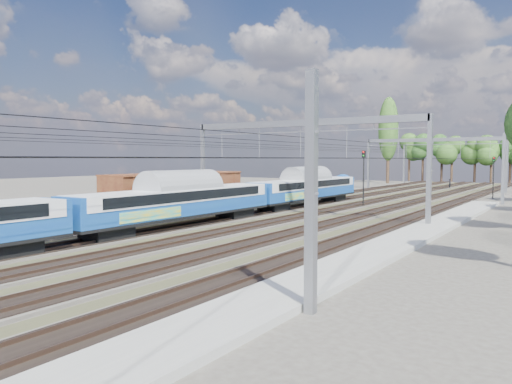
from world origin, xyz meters
The scene contains 10 objects.
track_bed centered at (0.00, 45.00, 0.10)m, with size 21.00×130.00×0.34m.
platform centered at (12.00, 20.00, 0.15)m, with size 3.00×70.00×0.30m, color gray.
catenary centered at (0.33, 52.69, 6.40)m, with size 25.65×130.00×9.00m.
tree_belt centered at (5.64, 95.71, 7.94)m, with size 39.85×100.53×11.60m.
poplar centered at (-14.50, 98.00, 11.89)m, with size 4.40×4.40×19.04m.
emu_train centered at (-4.50, 18.23, 2.60)m, with size 3.02×63.88×4.42m.
freight_boxcar centered at (-9.00, 23.34, 2.45)m, with size 3.22×15.56×4.01m.
worker centered at (1.44, 85.07, 0.89)m, with size 0.65×0.43×1.78m, color black.
signal_near centered at (1.07, 42.99, 4.02)m, with size 0.44×0.40×6.36m.
signal_far centered at (11.41, 64.78, 3.61)m, with size 0.38×0.35×5.71m.
Camera 1 is at (21.64, -10.46, 5.45)m, focal length 35.00 mm.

